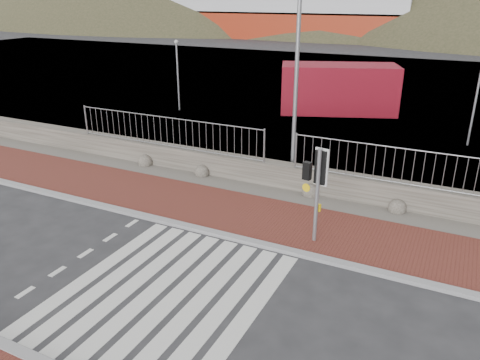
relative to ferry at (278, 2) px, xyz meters
The scene contains 14 objects.
ground 72.44m from the ferry, 70.05° to the right, with size 220.00×220.00×0.00m, color #28282B.
sidewalk_far 68.23m from the ferry, 68.75° to the right, with size 40.00×3.00×0.08m, color maroon.
kerb_far 69.63m from the ferry, 69.20° to the right, with size 40.00×0.25×0.12m, color gray.
zebra_crossing 72.43m from the ferry, 70.05° to the right, with size 4.62×5.60×0.01m.
gravel_strip 66.38m from the ferry, 68.13° to the right, with size 40.00×1.50×0.06m, color #59544C.
stone_wall 65.61m from the ferry, 67.86° to the right, with size 40.00×0.60×0.90m, color #4D483F.
railing 65.66m from the ferry, 67.91° to the right, with size 18.07×0.07×1.22m.
quay 47.29m from the ferry, 58.36° to the right, with size 120.00×40.00×0.50m, color #4C4C4F.
water 25.72m from the ferry, 11.47° to the right, with size 220.00×50.00×0.05m, color #3F4C54.
ferry is the anchor object (origin of this frame).
hills_backdrop 46.83m from the ferry, 32.50° to the left, with size 254.00×90.00×100.00m.
traffic_signal_far 69.58m from the ferry, 67.12° to the right, with size 0.69×0.33×2.80m.
streetlight 64.78m from the ferry, 67.34° to the right, with size 1.80×0.41×8.47m.
shipping_container 53.69m from the ferry, 64.14° to the right, with size 6.65×2.77×2.77m, color maroon.
Camera 1 is at (5.70, -7.59, 6.61)m, focal length 35.00 mm.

